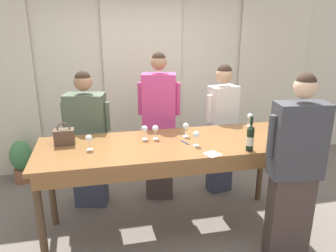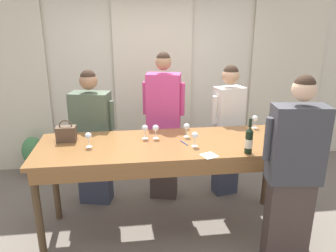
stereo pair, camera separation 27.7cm
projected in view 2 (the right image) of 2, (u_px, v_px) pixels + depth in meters
name	position (u px, v px, depth m)	size (l,w,h in m)	color
ground_plane	(169.00, 229.00, 3.63)	(18.00, 18.00, 0.00)	#70665B
wall_back	(153.00, 75.00, 4.99)	(12.00, 0.06, 2.80)	beige
curtain_panel_left	(6.00, 83.00, 4.69)	(1.16, 0.03, 2.69)	beige
curtain_panel_center	(153.00, 80.00, 4.95)	(1.16, 0.03, 2.69)	beige
curtain_panel_right	(286.00, 77.00, 5.20)	(1.16, 0.03, 2.69)	beige
tasting_bar	(170.00, 153.00, 3.32)	(2.65, 0.89, 1.02)	brown
wine_bottle	(249.00, 140.00, 3.03)	(0.07, 0.07, 0.34)	black
handbag	(66.00, 133.00, 3.34)	(0.20, 0.12, 0.23)	brown
wine_glass_front_left	(156.00, 129.00, 3.41)	(0.07, 0.07, 0.15)	white
wine_glass_front_mid	(88.00, 136.00, 3.18)	(0.07, 0.07, 0.15)	white
wine_glass_front_right	(145.00, 129.00, 3.41)	(0.07, 0.07, 0.15)	white
wine_glass_center_left	(195.00, 136.00, 3.19)	(0.07, 0.07, 0.15)	white
wine_glass_center_mid	(255.00, 119.00, 3.74)	(0.07, 0.07, 0.15)	white
wine_glass_center_right	(187.00, 127.00, 3.46)	(0.07, 0.07, 0.15)	white
napkin	(209.00, 156.00, 3.00)	(0.17, 0.17, 0.00)	white
pen	(184.00, 143.00, 3.30)	(0.06, 0.14, 0.01)	#193399
guest_olive_jacket	(93.00, 138.00, 3.95)	(0.56, 0.35, 1.67)	#383D51
guest_pink_top	(164.00, 127.00, 4.02)	(0.51, 0.32, 1.86)	#473833
guest_cream_sweater	(228.00, 129.00, 4.14)	(0.46, 0.30, 1.70)	#383D51
host_pouring	(293.00, 175.00, 2.85)	(0.57, 0.28, 1.80)	#473833
potted_plant	(33.00, 155.00, 4.78)	(0.30, 0.30, 0.61)	#935B3D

